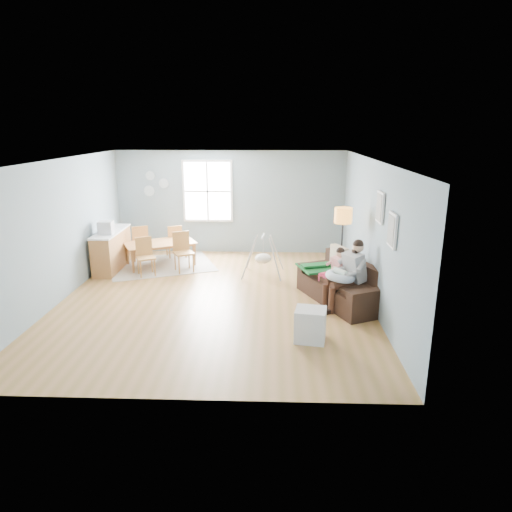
{
  "coord_description": "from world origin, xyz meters",
  "views": [
    {
      "loc": [
        1.12,
        -8.45,
        3.3
      ],
      "look_at": [
        0.82,
        -0.41,
        1.0
      ],
      "focal_mm": 32.0,
      "sensor_mm": 36.0,
      "label": 1
    }
  ],
  "objects_px": {
    "father": "(347,272)",
    "monitor": "(106,228)",
    "dining_table": "(161,254)",
    "chair_sw": "(145,254)",
    "toddler": "(336,265)",
    "baby_swing": "(263,258)",
    "floor_lamp": "(343,223)",
    "storage_cube": "(310,325)",
    "chair_nw": "(140,241)",
    "chair_ne": "(174,239)",
    "chair_se": "(183,249)",
    "counter": "(112,250)",
    "sofa": "(343,287)"
  },
  "relations": [
    {
      "from": "storage_cube",
      "to": "chair_nw",
      "type": "relative_size",
      "value": 0.59
    },
    {
      "from": "storage_cube",
      "to": "chair_se",
      "type": "height_order",
      "value": "chair_se"
    },
    {
      "from": "father",
      "to": "sofa",
      "type": "bearing_deg",
      "value": 90.94
    },
    {
      "from": "toddler",
      "to": "dining_table",
      "type": "xyz_separation_m",
      "value": [
        -3.95,
        2.09,
        -0.41
      ]
    },
    {
      "from": "chair_nw",
      "to": "floor_lamp",
      "type": "bearing_deg",
      "value": -23.03
    },
    {
      "from": "chair_nw",
      "to": "counter",
      "type": "distance_m",
      "value": 0.84
    },
    {
      "from": "floor_lamp",
      "to": "chair_se",
      "type": "xyz_separation_m",
      "value": [
        -3.51,
        1.23,
        -0.91
      ]
    },
    {
      "from": "father",
      "to": "floor_lamp",
      "type": "relative_size",
      "value": 0.75
    },
    {
      "from": "father",
      "to": "monitor",
      "type": "relative_size",
      "value": 3.85
    },
    {
      "from": "chair_nw",
      "to": "chair_ne",
      "type": "bearing_deg",
      "value": 22.24
    },
    {
      "from": "floor_lamp",
      "to": "baby_swing",
      "type": "distance_m",
      "value": 2.14
    },
    {
      "from": "dining_table",
      "to": "baby_swing",
      "type": "distance_m",
      "value": 2.6
    },
    {
      "from": "floor_lamp",
      "to": "chair_se",
      "type": "distance_m",
      "value": 3.82
    },
    {
      "from": "sofa",
      "to": "baby_swing",
      "type": "bearing_deg",
      "value": 135.37
    },
    {
      "from": "chair_sw",
      "to": "baby_swing",
      "type": "distance_m",
      "value": 2.7
    },
    {
      "from": "father",
      "to": "storage_cube",
      "type": "relative_size",
      "value": 2.4
    },
    {
      "from": "chair_nw",
      "to": "counter",
      "type": "bearing_deg",
      "value": -125.11
    },
    {
      "from": "counter",
      "to": "chair_sw",
      "type": "bearing_deg",
      "value": -25.06
    },
    {
      "from": "sofa",
      "to": "chair_sw",
      "type": "height_order",
      "value": "chair_sw"
    },
    {
      "from": "chair_ne",
      "to": "baby_swing",
      "type": "relative_size",
      "value": 0.87
    },
    {
      "from": "chair_se",
      "to": "monitor",
      "type": "bearing_deg",
      "value": -172.73
    },
    {
      "from": "storage_cube",
      "to": "monitor",
      "type": "relative_size",
      "value": 1.61
    },
    {
      "from": "dining_table",
      "to": "storage_cube",
      "type": "bearing_deg",
      "value": -76.52
    },
    {
      "from": "chair_se",
      "to": "counter",
      "type": "distance_m",
      "value": 1.72
    },
    {
      "from": "toddler",
      "to": "monitor",
      "type": "relative_size",
      "value": 2.49
    },
    {
      "from": "toddler",
      "to": "chair_se",
      "type": "distance_m",
      "value": 3.75
    },
    {
      "from": "father",
      "to": "monitor",
      "type": "xyz_separation_m",
      "value": [
        -5.19,
        1.94,
        0.38
      ]
    },
    {
      "from": "chair_se",
      "to": "monitor",
      "type": "distance_m",
      "value": 1.8
    },
    {
      "from": "dining_table",
      "to": "chair_sw",
      "type": "height_order",
      "value": "chair_sw"
    },
    {
      "from": "chair_se",
      "to": "baby_swing",
      "type": "relative_size",
      "value": 0.95
    },
    {
      "from": "chair_se",
      "to": "storage_cube",
      "type": "bearing_deg",
      "value": -52.67
    },
    {
      "from": "toddler",
      "to": "floor_lamp",
      "type": "bearing_deg",
      "value": 70.31
    },
    {
      "from": "floor_lamp",
      "to": "chair_nw",
      "type": "bearing_deg",
      "value": 156.97
    },
    {
      "from": "sofa",
      "to": "chair_ne",
      "type": "height_order",
      "value": "chair_ne"
    },
    {
      "from": "storage_cube",
      "to": "monitor",
      "type": "height_order",
      "value": "monitor"
    },
    {
      "from": "father",
      "to": "chair_se",
      "type": "distance_m",
      "value": 4.11
    },
    {
      "from": "chair_sw",
      "to": "chair_nw",
      "type": "bearing_deg",
      "value": 111.21
    },
    {
      "from": "toddler",
      "to": "chair_sw",
      "type": "bearing_deg",
      "value": 161.74
    },
    {
      "from": "counter",
      "to": "baby_swing",
      "type": "xyz_separation_m",
      "value": [
        3.61,
        -0.36,
        -0.06
      ]
    },
    {
      "from": "chair_ne",
      "to": "monitor",
      "type": "distance_m",
      "value": 1.93
    },
    {
      "from": "baby_swing",
      "to": "monitor",
      "type": "bearing_deg",
      "value": 179.22
    },
    {
      "from": "chair_ne",
      "to": "chair_sw",
      "type": "bearing_deg",
      "value": -104.43
    },
    {
      "from": "chair_nw",
      "to": "baby_swing",
      "type": "distance_m",
      "value": 3.3
    },
    {
      "from": "sofa",
      "to": "father",
      "type": "height_order",
      "value": "father"
    },
    {
      "from": "chair_sw",
      "to": "chair_ne",
      "type": "distance_m",
      "value": 1.49
    },
    {
      "from": "storage_cube",
      "to": "counter",
      "type": "height_order",
      "value": "counter"
    },
    {
      "from": "toddler",
      "to": "baby_swing",
      "type": "distance_m",
      "value": 2.05
    },
    {
      "from": "father",
      "to": "floor_lamp",
      "type": "distance_m",
      "value": 1.19
    },
    {
      "from": "toddler",
      "to": "floor_lamp",
      "type": "relative_size",
      "value": 0.48
    },
    {
      "from": "floor_lamp",
      "to": "chair_sw",
      "type": "bearing_deg",
      "value": 168.18
    }
  ]
}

